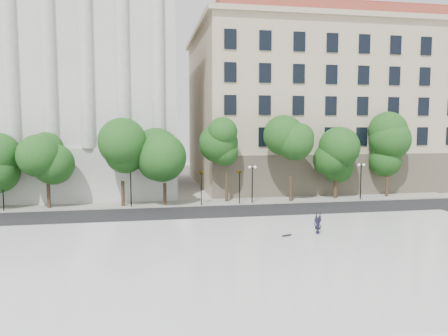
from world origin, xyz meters
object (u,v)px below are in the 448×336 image
Objects in this scene: traffic_light_west at (201,170)px; person_lying at (318,231)px; traffic_light_east at (240,170)px; skateboard at (287,235)px.

traffic_light_west reaches higher than person_lying.
person_lying is (2.59, -15.11, -3.05)m from traffic_light_east.
person_lying is at bearing -66.19° from traffic_light_west.
traffic_light_east is at bearing 0.00° from traffic_light_west.
person_lying is at bearing -19.27° from skateboard.
traffic_light_east is 2.62× the size of person_lying.
traffic_light_west is 16.80m from person_lying.
traffic_light_west reaches higher than traffic_light_east.
skateboard is (4.23, -15.28, -3.25)m from traffic_light_west.
skateboard is (-2.43, -0.17, -0.18)m from person_lying.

